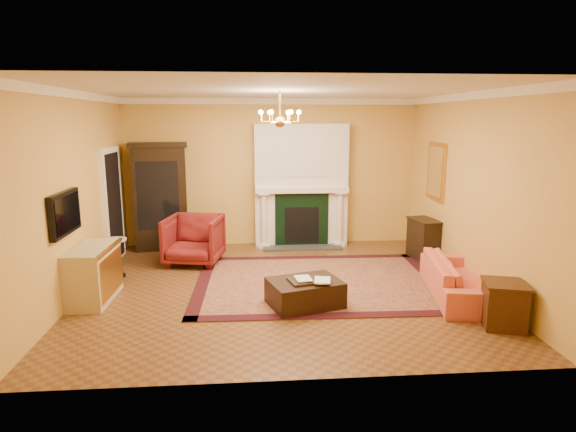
{
  "coord_description": "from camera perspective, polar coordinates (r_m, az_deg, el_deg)",
  "views": [
    {
      "loc": [
        -0.46,
        -7.17,
        2.6
      ],
      "look_at": [
        0.14,
        0.3,
        1.08
      ],
      "focal_mm": 30.0,
      "sensor_mm": 36.0,
      "label": 1
    }
  ],
  "objects": [
    {
      "name": "floor",
      "position": [
        7.64,
        -0.9,
        -8.49
      ],
      "size": [
        6.0,
        5.5,
        0.02
      ],
      "primitive_type": "cube",
      "color": "brown",
      "rests_on": "ground"
    },
    {
      "name": "wall_right",
      "position": [
        8.04,
        21.02,
        2.85
      ],
      "size": [
        0.02,
        5.5,
        3.0
      ],
      "primitive_type": "cube",
      "color": "gold",
      "rests_on": "floor"
    },
    {
      "name": "wall_back",
      "position": [
        10.0,
        -1.97,
        5.15
      ],
      "size": [
        6.0,
        0.02,
        3.0
      ],
      "primitive_type": "cube",
      "color": "gold",
      "rests_on": "floor"
    },
    {
      "name": "ottoman_tray",
      "position": [
        6.74,
        2.17,
        -7.66
      ],
      "size": [
        0.54,
        0.47,
        0.03
      ],
      "primitive_type": "cube",
      "rotation": [
        0.0,
        0.0,
        0.25
      ],
      "color": "black",
      "rests_on": "leather_ottoman"
    },
    {
      "name": "chandelier",
      "position": [
        7.18,
        -0.97,
        11.54
      ],
      "size": [
        0.63,
        0.55,
        0.53
      ],
      "color": "gold",
      "rests_on": "ceiling"
    },
    {
      "name": "doorway",
      "position": [
        9.34,
        -20.04,
        1.19
      ],
      "size": [
        0.08,
        1.05,
        2.1
      ],
      "color": "white",
      "rests_on": "wall_left"
    },
    {
      "name": "leather_ottoman",
      "position": [
        6.85,
        2.01,
        -9.07
      ],
      "size": [
        1.13,
        0.96,
        0.36
      ],
      "primitive_type": "cube",
      "rotation": [
        0.0,
        0.0,
        0.3
      ],
      "color": "black",
      "rests_on": "oriental_rug"
    },
    {
      "name": "wingback_armchair",
      "position": [
        8.88,
        -11.1,
        -2.51
      ],
      "size": [
        1.1,
        1.05,
        0.97
      ],
      "primitive_type": "imported",
      "rotation": [
        0.0,
        0.0,
        -0.19
      ],
      "color": "maroon",
      "rests_on": "floor"
    },
    {
      "name": "console_table",
      "position": [
        9.36,
        15.79,
        -2.76
      ],
      "size": [
        0.47,
        0.71,
        0.74
      ],
      "primitive_type": "cube",
      "rotation": [
        0.0,
        0.0,
        0.15
      ],
      "color": "black",
      "rests_on": "floor"
    },
    {
      "name": "pedestal_table",
      "position": [
        8.5,
        -19.67,
        -4.36
      ],
      "size": [
        0.37,
        0.37,
        0.65
      ],
      "color": "black",
      "rests_on": "floor"
    },
    {
      "name": "gilt_mirror",
      "position": [
        9.28,
        17.15,
        5.09
      ],
      "size": [
        0.06,
        0.76,
        1.05
      ],
      "color": "gold",
      "rests_on": "wall_right"
    },
    {
      "name": "coral_sofa",
      "position": [
        7.57,
        19.47,
        -6.29
      ],
      "size": [
        0.89,
        1.99,
        0.75
      ],
      "primitive_type": "imported",
      "rotation": [
        0.0,
        0.0,
        1.39
      ],
      "color": "#E46948",
      "rests_on": "floor"
    },
    {
      "name": "commode",
      "position": [
        7.54,
        -22.06,
        -6.38
      ],
      "size": [
        0.54,
        1.08,
        0.8
      ],
      "primitive_type": "cube",
      "rotation": [
        0.0,
        0.0,
        -0.03
      ],
      "color": "beige",
      "rests_on": "floor"
    },
    {
      "name": "topiary_right",
      "position": [
        9.94,
        6.07,
        4.92
      ],
      "size": [
        0.17,
        0.17,
        0.45
      ],
      "color": "gray",
      "rests_on": "fireplace"
    },
    {
      "name": "fireplace",
      "position": [
        9.9,
        1.57,
        3.3
      ],
      "size": [
        1.9,
        0.7,
        2.5
      ],
      "color": "silver",
      "rests_on": "wall_back"
    },
    {
      "name": "wall_front",
      "position": [
        4.57,
        1.32,
        -2.45
      ],
      "size": [
        6.0,
        0.02,
        3.0
      ],
      "primitive_type": "cube",
      "color": "gold",
      "rests_on": "floor"
    },
    {
      "name": "book_b",
      "position": [
        6.63,
        3.17,
        -6.48
      ],
      "size": [
        0.22,
        0.06,
        0.3
      ],
      "primitive_type": "imported",
      "rotation": [
        0.0,
        0.0,
        -0.18
      ],
      "color": "gray",
      "rests_on": "ottoman_tray"
    },
    {
      "name": "wall_left",
      "position": [
        7.69,
        -23.96,
        2.26
      ],
      "size": [
        0.02,
        5.5,
        3.0
      ],
      "primitive_type": "cube",
      "color": "gold",
      "rests_on": "floor"
    },
    {
      "name": "topiary_left",
      "position": [
        9.78,
        -1.87,
        4.86
      ],
      "size": [
        0.17,
        0.17,
        0.45
      ],
      "color": "gray",
      "rests_on": "fireplace"
    },
    {
      "name": "end_table",
      "position": [
        6.75,
        24.22,
        -9.68
      ],
      "size": [
        0.6,
        0.6,
        0.56
      ],
      "primitive_type": "cube",
      "rotation": [
        0.0,
        0.0,
        -0.28
      ],
      "color": "#3C2310",
      "rests_on": "floor"
    },
    {
      "name": "book_a",
      "position": [
        6.65,
        0.94,
        -6.49
      ],
      "size": [
        0.21,
        0.06,
        0.28
      ],
      "primitive_type": "imported",
      "rotation": [
        0.0,
        0.0,
        0.14
      ],
      "color": "gray",
      "rests_on": "ottoman_tray"
    },
    {
      "name": "china_cabinet",
      "position": [
        9.95,
        -14.88,
        1.98
      ],
      "size": [
        1.08,
        0.6,
        2.05
      ],
      "primitive_type": "cube",
      "rotation": [
        0.0,
        0.0,
        0.14
      ],
      "color": "black",
      "rests_on": "floor"
    },
    {
      "name": "crown_molding",
      "position": [
        8.15,
        -1.42,
        13.86
      ],
      "size": [
        6.0,
        5.5,
        0.12
      ],
      "color": "white",
      "rests_on": "ceiling"
    },
    {
      "name": "tv_panel",
      "position": [
        7.13,
        -24.93,
        0.3
      ],
      "size": [
        0.09,
        0.95,
        0.58
      ],
      "color": "black",
      "rests_on": "wall_left"
    },
    {
      "name": "oriental_rug",
      "position": [
        7.87,
        3.67,
        -7.78
      ],
      "size": [
        4.01,
        3.05,
        0.02
      ],
      "primitive_type": "cube",
      "rotation": [
        0.0,
        0.0,
        -0.02
      ],
      "color": "#4C1014",
      "rests_on": "floor"
    },
    {
      "name": "ceiling",
      "position": [
        7.2,
        -0.98,
        14.74
      ],
      "size": [
        6.0,
        5.5,
        0.02
      ],
      "primitive_type": "cube",
      "color": "silver",
      "rests_on": "wall_back"
    }
  ]
}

